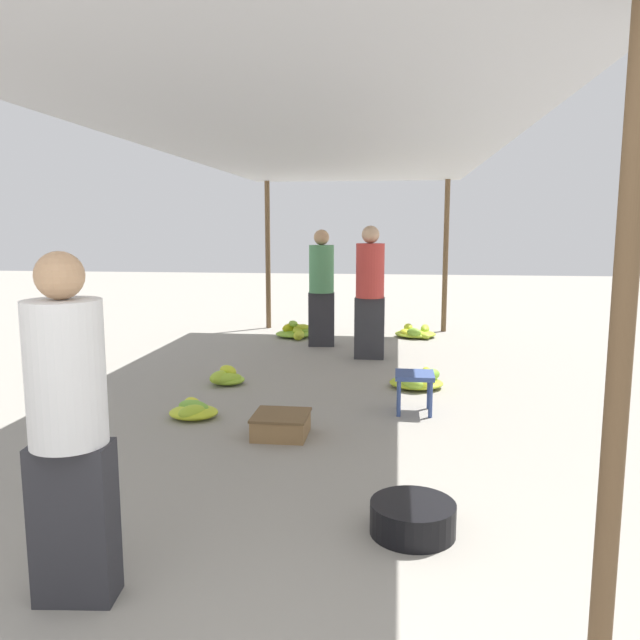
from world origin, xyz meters
The scene contains 15 objects.
canopy_post_front_right centered at (1.41, 0.30, 1.18)m, with size 0.08×0.08×2.36m, color brown.
canopy_post_back_left centered at (-1.41, 8.06, 1.18)m, with size 0.08×0.08×2.36m, color brown.
canopy_post_back_right centered at (1.41, 8.06, 1.18)m, with size 0.08×0.08×2.36m, color brown.
canopy_tarp centered at (0.00, 4.18, 2.38)m, with size 3.22×8.16×0.04m, color #B2B2B7.
vendor_foreground centered at (-0.71, 0.58, 0.80)m, with size 0.36×0.36×1.54m.
stool centered at (0.84, 3.60, 0.29)m, with size 0.34×0.34×0.36m.
basin_black centered at (0.78, 1.36, 0.09)m, with size 0.46×0.46×0.17m.
banana_pile_left_0 centered at (-1.06, 3.21, 0.06)m, with size 0.42×0.47×0.15m.
banana_pile_left_1 centered at (-1.09, 4.35, 0.08)m, with size 0.37×0.45×0.20m.
banana_pile_left_2 centered at (-0.82, 7.22, 0.08)m, with size 0.55×0.64×0.26m.
banana_pile_right_0 centered at (0.91, 4.46, 0.08)m, with size 0.55×0.60×0.21m.
banana_pile_right_1 centered at (0.95, 7.46, 0.07)m, with size 0.61×0.61×0.19m.
crate_near centered at (-0.22, 2.84, 0.09)m, with size 0.43×0.43×0.18m.
shopper_walking_mid centered at (-0.36, 6.62, 0.83)m, with size 0.37×0.37×1.60m.
shopper_walking_far centered at (0.33, 5.87, 0.86)m, with size 0.37×0.35×1.65m.
Camera 1 is at (0.67, -1.83, 1.64)m, focal length 35.00 mm.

